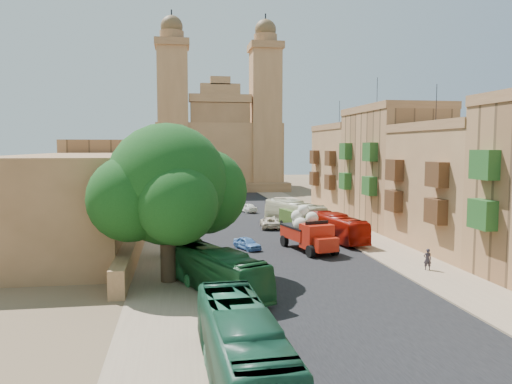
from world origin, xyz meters
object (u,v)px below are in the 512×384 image
object	(u,v)px
street_tree_c	(168,189)
pedestrian_a	(427,259)
bus_green_south	(242,349)
car_white_b	(247,208)
street_tree_a	(163,212)
pedestrian_c	(355,226)
olive_pickup	(297,220)
car_blue_b	(212,200)
car_cream	(270,223)
car_dkblue	(215,208)
church	(218,145)
car_white_a	(214,221)
street_tree_d	(170,184)
bus_green_north	(216,270)
bus_cream_east	(294,213)
bus_red_east	(338,228)
car_blue_a	(247,243)
street_tree_b	(167,203)
ficus_tree	(169,189)

from	to	relation	value
street_tree_c	pedestrian_a	size ratio (longest dim) A/B	3.43
bus_green_south	car_white_b	bearing A→B (deg)	79.26
street_tree_a	pedestrian_c	bearing A→B (deg)	20.79
olive_pickup	car_blue_b	distance (m)	28.12
car_cream	car_blue_b	world-z (taller)	car_blue_b
car_cream	car_dkblue	world-z (taller)	car_dkblue
church	car_blue_b	bearing A→B (deg)	-96.78
bus_green_south	car_white_a	world-z (taller)	bus_green_south
street_tree_d	car_white_b	distance (m)	14.45
bus_green_south	car_white_b	distance (m)	50.89
bus_green_north	bus_cream_east	bearing A→B (deg)	41.99
street_tree_d	car_blue_b	world-z (taller)	street_tree_d
bus_red_east	car_dkblue	distance (m)	25.16
car_blue_b	car_cream	bearing A→B (deg)	-85.35
olive_pickup	car_white_b	world-z (taller)	olive_pickup
church	bus_red_east	xyz separation A→B (m)	(6.50, -62.31, -8.22)
street_tree_d	car_blue_a	distance (m)	35.21
street_tree_a	car_blue_b	size ratio (longest dim) A/B	1.46
car_white_a	car_cream	world-z (taller)	car_cream
car_blue_a	car_cream	world-z (taller)	car_cream
bus_green_north	street_tree_c	bearing A→B (deg)	71.48
bus_green_north	bus_red_east	size ratio (longest dim) A/B	1.07
bus_green_north	car_white_b	bearing A→B (deg)	54.82
street_tree_c	bus_red_east	xyz separation A→B (m)	(16.50, -19.70, -2.41)
street_tree_b	pedestrian_a	size ratio (longest dim) A/B	2.89
bus_green_south	church	bearing A→B (deg)	83.40
bus_green_north	bus_red_east	xyz separation A→B (m)	(13.00, 15.30, -0.09)
pedestrian_a	car_dkblue	bearing A→B (deg)	-58.77
bus_red_east	car_white_a	world-z (taller)	bus_red_east
bus_cream_east	ficus_tree	bearing A→B (deg)	41.29
olive_pickup	pedestrian_c	world-z (taller)	olive_pickup
car_dkblue	pedestrian_c	distance (m)	23.86
ficus_tree	street_tree_c	size ratio (longest dim) A/B	1.94
ficus_tree	car_dkblue	xyz separation A→B (m)	(5.70, 35.28, -5.68)
bus_cream_east	car_blue_b	size ratio (longest dim) A/B	2.76
ficus_tree	street_tree_d	world-z (taller)	ficus_tree
bus_red_east	car_dkblue	world-z (taller)	bus_red_east
street_tree_b	bus_cream_east	bearing A→B (deg)	7.21
street_tree_c	bus_green_north	bearing A→B (deg)	-84.29
car_white_a	bus_cream_east	bearing A→B (deg)	-22.98
car_cream	car_white_a	bearing A→B (deg)	-18.64
car_blue_b	bus_green_south	bearing A→B (deg)	-98.77
street_tree_a	car_dkblue	bearing A→B (deg)	77.01
bus_red_east	bus_green_south	bearing A→B (deg)	57.32
bus_green_south	bus_red_east	bearing A→B (deg)	62.51
street_tree_c	car_white_b	size ratio (longest dim) A/B	1.48
olive_pickup	car_white_b	distance (m)	15.72
car_blue_a	car_dkblue	world-z (taller)	car_dkblue
bus_green_north	car_dkblue	world-z (taller)	bus_green_north
bus_green_south	pedestrian_a	size ratio (longest dim) A/B	6.57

